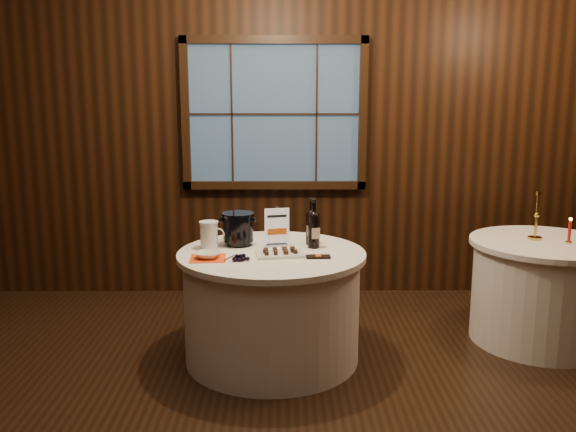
{
  "coord_description": "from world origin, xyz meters",
  "views": [
    {
      "loc": [
        0.08,
        -3.01,
        1.82
      ],
      "look_at": [
        0.11,
        0.9,
        1.04
      ],
      "focal_mm": 38.0,
      "sensor_mm": 36.0,
      "label": 1
    }
  ],
  "objects_px": {
    "glass_pitcher": "(209,235)",
    "brass_candlestick": "(536,222)",
    "cracker_bowl": "(208,255)",
    "ice_bucket": "(238,228)",
    "grape_bunch": "(240,258)",
    "side_table": "(542,291)",
    "main_table": "(272,305)",
    "red_candle": "(569,233)",
    "port_bottle_left": "(311,224)",
    "sign_stand": "(277,233)",
    "port_bottle_right": "(314,227)",
    "chocolate_plate": "(280,253)",
    "chocolate_box": "(318,257)"
  },
  "relations": [
    {
      "from": "glass_pitcher",
      "to": "brass_candlestick",
      "type": "distance_m",
      "value": 2.38
    },
    {
      "from": "glass_pitcher",
      "to": "cracker_bowl",
      "type": "xyz_separation_m",
      "value": [
        0.02,
        -0.27,
        -0.07
      ]
    },
    {
      "from": "ice_bucket",
      "to": "grape_bunch",
      "type": "relative_size",
      "value": 1.31
    },
    {
      "from": "side_table",
      "to": "main_table",
      "type": "bearing_deg",
      "value": -171.47
    },
    {
      "from": "main_table",
      "to": "glass_pitcher",
      "type": "xyz_separation_m",
      "value": [
        -0.43,
        0.1,
        0.48
      ]
    },
    {
      "from": "glass_pitcher",
      "to": "red_candle",
      "type": "distance_m",
      "value": 2.57
    },
    {
      "from": "side_table",
      "to": "port_bottle_left",
      "type": "bearing_deg",
      "value": -177.12
    },
    {
      "from": "sign_stand",
      "to": "brass_candlestick",
      "type": "xyz_separation_m",
      "value": [
        1.9,
        0.19,
        0.03
      ]
    },
    {
      "from": "ice_bucket",
      "to": "grape_bunch",
      "type": "height_order",
      "value": "ice_bucket"
    },
    {
      "from": "port_bottle_left",
      "to": "brass_candlestick",
      "type": "height_order",
      "value": "brass_candlestick"
    },
    {
      "from": "port_bottle_right",
      "to": "brass_candlestick",
      "type": "distance_m",
      "value": 1.66
    },
    {
      "from": "cracker_bowl",
      "to": "grape_bunch",
      "type": "bearing_deg",
      "value": -16.67
    },
    {
      "from": "sign_stand",
      "to": "port_bottle_left",
      "type": "xyz_separation_m",
      "value": [
        0.25,
        0.05,
        0.05
      ]
    },
    {
      "from": "side_table",
      "to": "glass_pitcher",
      "type": "relative_size",
      "value": 5.67
    },
    {
      "from": "port_bottle_left",
      "to": "grape_bunch",
      "type": "bearing_deg",
      "value": -128.56
    },
    {
      "from": "brass_candlestick",
      "to": "sign_stand",
      "type": "bearing_deg",
      "value": -174.28
    },
    {
      "from": "sign_stand",
      "to": "port_bottle_left",
      "type": "distance_m",
      "value": 0.26
    },
    {
      "from": "sign_stand",
      "to": "grape_bunch",
      "type": "relative_size",
      "value": 1.58
    },
    {
      "from": "brass_candlestick",
      "to": "ice_bucket",
      "type": "bearing_deg",
      "value": -175.76
    },
    {
      "from": "port_bottle_right",
      "to": "brass_candlestick",
      "type": "height_order",
      "value": "brass_candlestick"
    },
    {
      "from": "port_bottle_right",
      "to": "cracker_bowl",
      "type": "height_order",
      "value": "port_bottle_right"
    },
    {
      "from": "port_bottle_right",
      "to": "glass_pitcher",
      "type": "xyz_separation_m",
      "value": [
        -0.72,
        -0.01,
        -0.05
      ]
    },
    {
      "from": "glass_pitcher",
      "to": "main_table",
      "type": "bearing_deg",
      "value": -9.46
    },
    {
      "from": "glass_pitcher",
      "to": "sign_stand",
      "type": "bearing_deg",
      "value": 10.75
    },
    {
      "from": "sign_stand",
      "to": "chocolate_plate",
      "type": "relative_size",
      "value": 0.82
    },
    {
      "from": "cracker_bowl",
      "to": "port_bottle_right",
      "type": "bearing_deg",
      "value": 21.94
    },
    {
      "from": "sign_stand",
      "to": "side_table",
      "type": "bearing_deg",
      "value": -8.37
    },
    {
      "from": "cracker_bowl",
      "to": "brass_candlestick",
      "type": "xyz_separation_m",
      "value": [
        2.35,
        0.52,
        0.11
      ]
    },
    {
      "from": "chocolate_plate",
      "to": "ice_bucket",
      "type": "bearing_deg",
      "value": 136.31
    },
    {
      "from": "side_table",
      "to": "red_candle",
      "type": "bearing_deg",
      "value": -29.62
    },
    {
      "from": "chocolate_plate",
      "to": "glass_pitcher",
      "type": "bearing_deg",
      "value": 158.41
    },
    {
      "from": "chocolate_box",
      "to": "chocolate_plate",
      "type": "bearing_deg",
      "value": 164.74
    },
    {
      "from": "port_bottle_right",
      "to": "brass_candlestick",
      "type": "relative_size",
      "value": 0.95
    },
    {
      "from": "chocolate_box",
      "to": "red_candle",
      "type": "height_order",
      "value": "red_candle"
    },
    {
      "from": "sign_stand",
      "to": "port_bottle_left",
      "type": "height_order",
      "value": "port_bottle_left"
    },
    {
      "from": "ice_bucket",
      "to": "cracker_bowl",
      "type": "height_order",
      "value": "ice_bucket"
    },
    {
      "from": "main_table",
      "to": "chocolate_plate",
      "type": "bearing_deg",
      "value": -58.98
    },
    {
      "from": "port_bottle_left",
      "to": "chocolate_plate",
      "type": "xyz_separation_m",
      "value": [
        -0.22,
        -0.31,
        -0.13
      ]
    },
    {
      "from": "main_table",
      "to": "red_candle",
      "type": "relative_size",
      "value": 6.83
    },
    {
      "from": "port_bottle_right",
      "to": "brass_candlestick",
      "type": "xyz_separation_m",
      "value": [
        1.65,
        0.24,
        -0.02
      ]
    },
    {
      "from": "port_bottle_left",
      "to": "ice_bucket",
      "type": "xyz_separation_m",
      "value": [
        -0.52,
        -0.03,
        -0.02
      ]
    },
    {
      "from": "main_table",
      "to": "red_candle",
      "type": "distance_m",
      "value": 2.19
    },
    {
      "from": "chocolate_box",
      "to": "port_bottle_left",
      "type": "bearing_deg",
      "value": 93.36
    },
    {
      "from": "chocolate_box",
      "to": "grape_bunch",
      "type": "bearing_deg",
      "value": -172.26
    },
    {
      "from": "grape_bunch",
      "to": "glass_pitcher",
      "type": "xyz_separation_m",
      "value": [
        -0.24,
        0.34,
        0.08
      ]
    },
    {
      "from": "chocolate_plate",
      "to": "port_bottle_left",
      "type": "bearing_deg",
      "value": 54.03
    },
    {
      "from": "port_bottle_left",
      "to": "brass_candlestick",
      "type": "distance_m",
      "value": 1.66
    },
    {
      "from": "ice_bucket",
      "to": "chocolate_plate",
      "type": "distance_m",
      "value": 0.42
    },
    {
      "from": "chocolate_plate",
      "to": "red_candle",
      "type": "relative_size",
      "value": 1.82
    },
    {
      "from": "chocolate_box",
      "to": "red_candle",
      "type": "relative_size",
      "value": 0.85
    }
  ]
}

